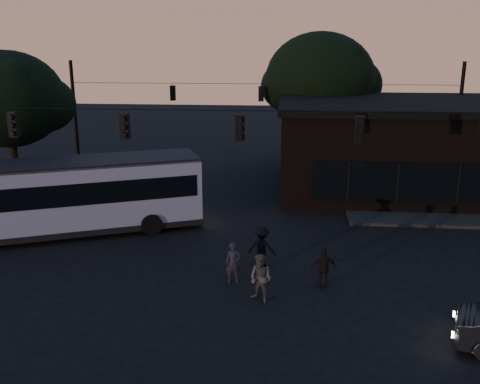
# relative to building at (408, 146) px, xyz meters

# --- Properties ---
(ground) EXTENTS (120.00, 120.00, 0.00)m
(ground) POSITION_rel_building_xyz_m (-9.00, -15.97, -2.71)
(ground) COLOR black
(ground) RESTS_ON ground
(sidewalk_far_right) EXTENTS (14.00, 10.00, 0.15)m
(sidewalk_far_right) POSITION_rel_building_xyz_m (3.00, -1.97, -2.63)
(sidewalk_far_right) COLOR black
(sidewalk_far_right) RESTS_ON ground
(sidewalk_far_left) EXTENTS (14.00, 10.00, 0.15)m
(sidewalk_far_left) POSITION_rel_building_xyz_m (-23.00, -1.97, -2.63)
(sidewalk_far_left) COLOR black
(sidewalk_far_left) RESTS_ON ground
(building) EXTENTS (15.40, 10.41, 5.40)m
(building) POSITION_rel_building_xyz_m (0.00, 0.00, 0.00)
(building) COLOR black
(building) RESTS_ON ground
(tree_behind) EXTENTS (7.60, 7.60, 9.43)m
(tree_behind) POSITION_rel_building_xyz_m (-5.00, 6.03, 3.48)
(tree_behind) COLOR black
(tree_behind) RESTS_ON ground
(tree_left) EXTENTS (6.40, 6.40, 8.30)m
(tree_left) POSITION_rel_building_xyz_m (-23.00, -2.97, 2.86)
(tree_left) COLOR black
(tree_left) RESTS_ON ground
(signal_rig_near) EXTENTS (26.24, 0.30, 7.50)m
(signal_rig_near) POSITION_rel_building_xyz_m (-9.00, -11.97, 1.74)
(signal_rig_near) COLOR black
(signal_rig_near) RESTS_ON ground
(signal_rig_far) EXTENTS (26.24, 0.30, 7.50)m
(signal_rig_far) POSITION_rel_building_xyz_m (-9.00, 4.03, 1.50)
(signal_rig_far) COLOR black
(signal_rig_far) RESTS_ON ground
(bus) EXTENTS (12.47, 7.43, 3.48)m
(bus) POSITION_rel_building_xyz_m (-17.31, -9.25, -0.76)
(bus) COLOR gray
(bus) RESTS_ON ground
(pedestrian_a) EXTENTS (0.60, 0.43, 1.55)m
(pedestrian_a) POSITION_rel_building_xyz_m (-9.08, -13.84, -1.93)
(pedestrian_a) COLOR black
(pedestrian_a) RESTS_ON ground
(pedestrian_b) EXTENTS (1.06, 1.00, 1.72)m
(pedestrian_b) POSITION_rel_building_xyz_m (-7.99, -15.28, -1.85)
(pedestrian_b) COLOR #42413C
(pedestrian_b) RESTS_ON ground
(pedestrian_c) EXTENTS (0.96, 0.49, 1.57)m
(pedestrian_c) POSITION_rel_building_xyz_m (-5.76, -14.01, -1.92)
(pedestrian_c) COLOR black
(pedestrian_c) RESTS_ON ground
(pedestrian_d) EXTENTS (1.24, 0.87, 1.75)m
(pedestrian_d) POSITION_rel_building_xyz_m (-8.09, -12.44, -1.84)
(pedestrian_d) COLOR black
(pedestrian_d) RESTS_ON ground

